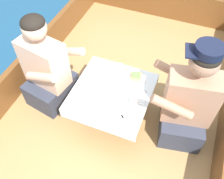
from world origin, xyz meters
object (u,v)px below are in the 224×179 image
person_port (47,71)px  coffee_cup_starboard (135,101)px  coffee_cup_port (107,108)px  person_starboard (187,103)px  sandwich (136,76)px

person_port → coffee_cup_starboard: bearing=8.4°
person_port → coffee_cup_port: 0.70m
person_port → coffee_cup_port: (0.68, -0.19, 0.00)m
person_starboard → coffee_cup_starboard: bearing=5.4°
person_starboard → sandwich: person_starboard is taller
coffee_cup_port → coffee_cup_starboard: bearing=40.3°
sandwich → coffee_cup_port: 0.44m
person_starboard → sandwich: bearing=-28.0°
coffee_cup_starboard → coffee_cup_port: bearing=-139.7°
coffee_cup_port → person_starboard: bearing=24.6°
person_starboard → coffee_cup_starboard: size_ratio=9.51×
sandwich → coffee_cup_port: size_ratio=1.13×
sandwich → coffee_cup_port: coffee_cup_port is taller
coffee_cup_starboard → person_starboard: bearing=16.0°
person_port → person_starboard: person_starboard is taller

